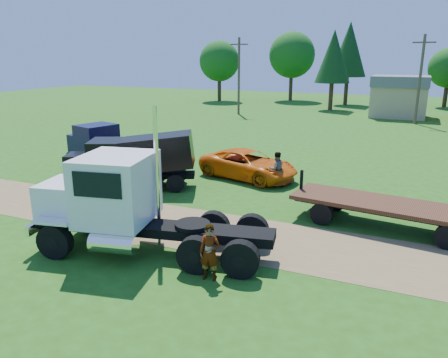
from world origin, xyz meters
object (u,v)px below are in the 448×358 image
at_px(white_semi_tractor, 120,203).
at_px(flatbed_trailer, 387,208).
at_px(black_dump_truck, 135,158).
at_px(navy_truck, 103,147).
at_px(spectator_a, 210,253).
at_px(orange_pickup, 248,164).

xyz_separation_m(white_semi_tractor, flatbed_trailer, (8.75, 6.12, -0.95)).
xyz_separation_m(black_dump_truck, flatbed_trailer, (12.85, -0.66, -0.81)).
bearing_deg(white_semi_tractor, navy_truck, 120.19).
height_order(white_semi_tractor, black_dump_truck, white_semi_tractor).
bearing_deg(navy_truck, white_semi_tractor, -31.88).
distance_m(navy_truck, spectator_a, 15.76).
height_order(white_semi_tractor, flatbed_trailer, white_semi_tractor).
distance_m(orange_pickup, spectator_a, 12.16).
xyz_separation_m(orange_pickup, flatbed_trailer, (7.94, -4.87, 0.03)).
xyz_separation_m(black_dump_truck, navy_truck, (-4.12, 2.46, -0.24)).
distance_m(black_dump_truck, flatbed_trailer, 12.89).
height_order(white_semi_tractor, navy_truck, white_semi_tractor).
bearing_deg(navy_truck, orange_pickup, 27.44).
xyz_separation_m(black_dump_truck, spectator_a, (8.05, -7.54, -0.73)).
bearing_deg(spectator_a, white_semi_tractor, 161.13).
bearing_deg(black_dump_truck, flatbed_trailer, -27.78).
height_order(navy_truck, flatbed_trailer, navy_truck).
bearing_deg(white_semi_tractor, spectator_a, -22.38).
relative_size(black_dump_truck, orange_pickup, 1.18).
xyz_separation_m(white_semi_tractor, spectator_a, (3.95, -0.76, -0.87)).
relative_size(navy_truck, orange_pickup, 1.11).
distance_m(white_semi_tractor, orange_pickup, 11.06).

